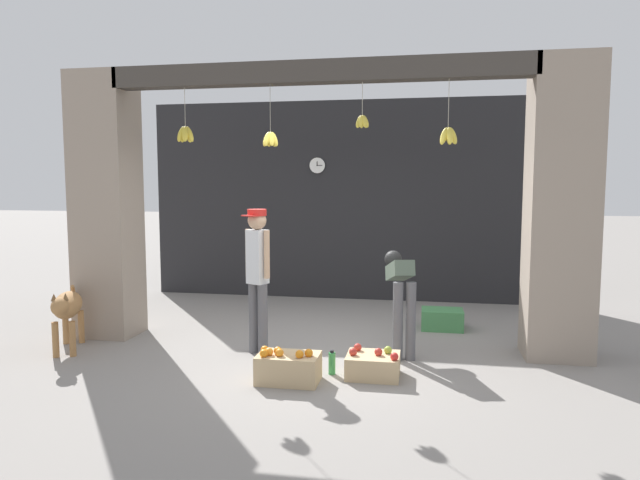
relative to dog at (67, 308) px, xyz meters
name	(u,v)px	position (x,y,z in m)	size (l,w,h in m)	color
ground_plane	(313,352)	(2.76, 0.46, -0.50)	(60.00, 60.00, 0.00)	gray
shop_back_wall	(349,201)	(2.76, 3.57, 1.12)	(6.64, 0.12, 3.25)	#232326
shop_pillar_left	(107,206)	(0.09, 0.76, 1.12)	(0.70, 0.60, 3.25)	gray
shop_pillar_right	(561,210)	(5.43, 0.76, 1.12)	(0.70, 0.60, 3.25)	gray
storefront_awning	(314,76)	(2.76, 0.57, 2.59)	(4.74, 0.26, 0.94)	#3D3833
dog	(67,308)	(0.00, 0.00, 0.00)	(0.58, 1.00, 0.74)	#9E7042
shopkeeper	(258,270)	(2.17, 0.29, 0.45)	(0.31, 0.30, 1.63)	#56565B
worker_stooping	(400,288)	(3.73, 0.58, 0.24)	(0.39, 0.84, 1.12)	#56565B
fruit_crate_oranges	(288,367)	(2.71, -0.56, -0.36)	(0.59, 0.38, 0.35)	tan
fruit_crate_apples	(373,365)	(3.51, -0.25, -0.39)	(0.52, 0.44, 0.30)	tan
produce_box_green	(442,319)	(4.24, 1.76, -0.37)	(0.54, 0.39, 0.26)	#42844C
water_bottle	(332,363)	(3.09, -0.26, -0.39)	(0.07, 0.07, 0.24)	#38934C
wall_clock	(317,165)	(2.25, 3.50, 1.70)	(0.27, 0.03, 0.27)	black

